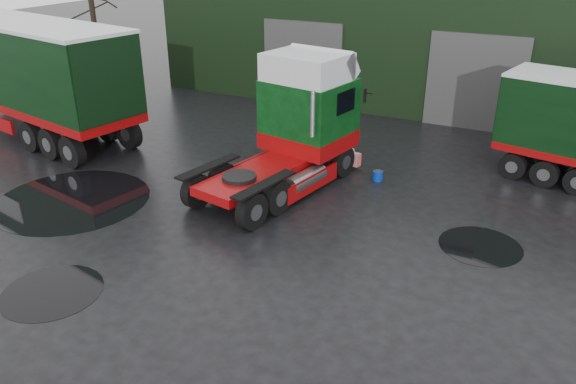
% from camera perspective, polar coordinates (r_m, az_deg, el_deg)
% --- Properties ---
extents(ground, '(100.00, 100.00, 0.00)m').
position_cam_1_polar(ground, '(14.01, -0.77, -8.74)').
color(ground, black).
extents(warehouse, '(32.40, 12.40, 6.30)m').
position_cam_1_polar(warehouse, '(30.87, 20.67, 14.85)').
color(warehouse, black).
rests_on(warehouse, ground).
extents(hero_tractor, '(4.16, 7.30, 4.27)m').
position_cam_1_polar(hero_tractor, '(17.74, -1.50, 6.44)').
color(hero_tractor, '#08320F').
rests_on(hero_tractor, ground).
extents(trailer_left, '(15.37, 5.95, 4.68)m').
position_cam_1_polar(trailer_left, '(27.16, -26.81, 10.82)').
color(trailer_left, silver).
rests_on(trailer_left, ground).
extents(wash_bucket, '(0.41, 0.41, 0.33)m').
position_cam_1_polar(wash_bucket, '(19.47, 9.10, 1.64)').
color(wash_bucket, '#072999').
rests_on(wash_bucket, ground).
extents(tree_left, '(4.40, 4.40, 8.50)m').
position_cam_1_polar(tree_left, '(31.81, -19.30, 17.31)').
color(tree_left, black).
rests_on(tree_left, ground).
extents(puddle_0, '(2.38, 2.38, 0.01)m').
position_cam_1_polar(puddle_0, '(14.64, -22.85, -9.33)').
color(puddle_0, black).
rests_on(puddle_0, ground).
extents(puddle_1, '(2.22, 2.22, 0.01)m').
position_cam_1_polar(puddle_1, '(16.19, 18.95, -5.20)').
color(puddle_1, black).
rests_on(puddle_1, ground).
extents(puddle_2, '(4.82, 4.82, 0.01)m').
position_cam_1_polar(puddle_2, '(19.15, -21.03, -0.74)').
color(puddle_2, black).
rests_on(puddle_2, ground).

